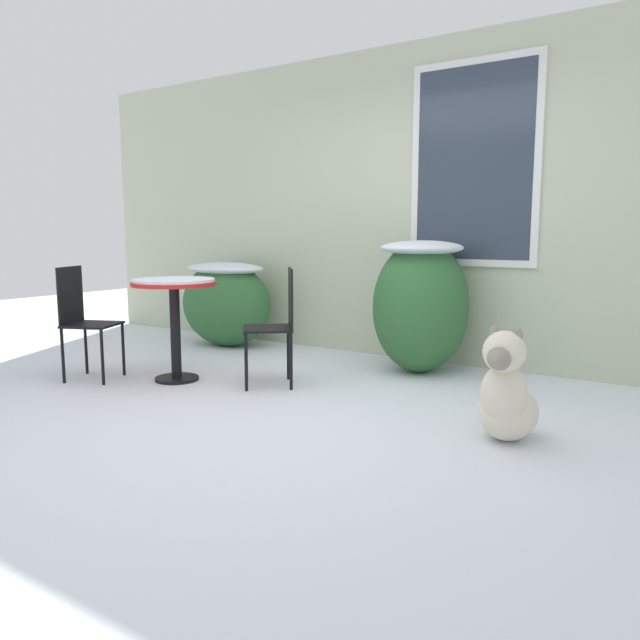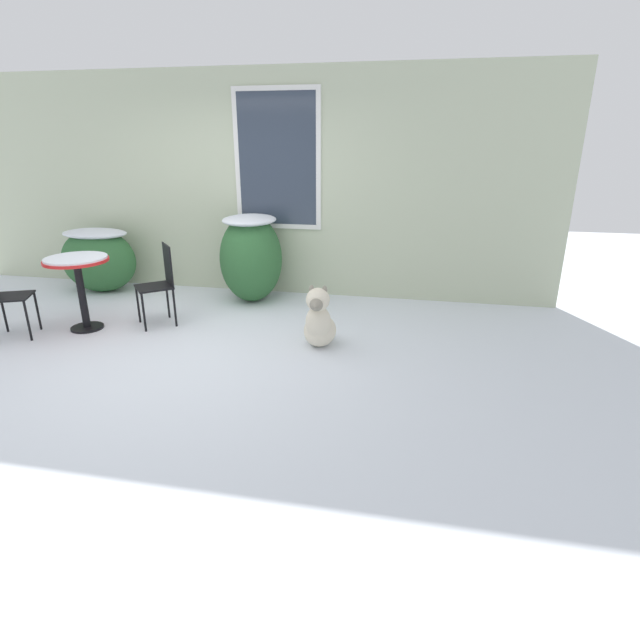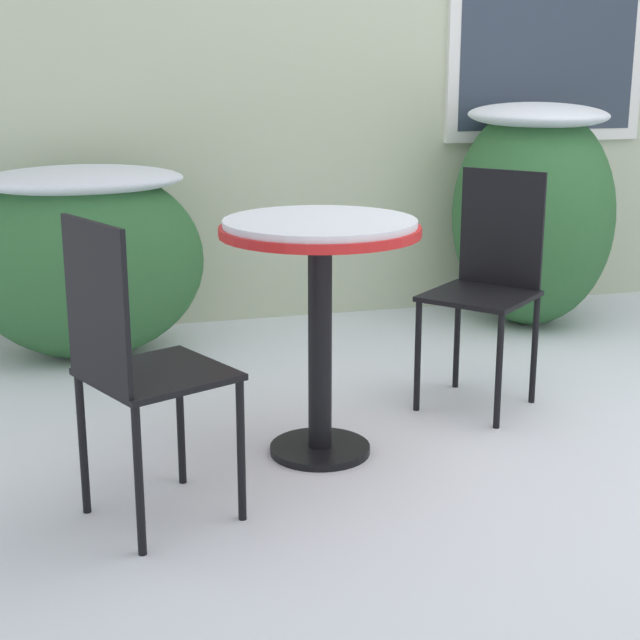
{
  "view_description": "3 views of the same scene",
  "coord_description": "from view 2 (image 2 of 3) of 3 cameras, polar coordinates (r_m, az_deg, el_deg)",
  "views": [
    {
      "loc": [
        2.4,
        -2.95,
        1.16
      ],
      "look_at": [
        0.0,
        0.6,
        0.55
      ],
      "focal_mm": 35.0,
      "sensor_mm": 36.0,
      "label": 1
    },
    {
      "loc": [
        2.31,
        -4.12,
        1.96
      ],
      "look_at": [
        1.38,
        0.45,
        0.27
      ],
      "focal_mm": 28.0,
      "sensor_mm": 36.0,
      "label": 2
    },
    {
      "loc": [
        -2.03,
        -2.6,
        1.3
      ],
      "look_at": [
        -1.21,
        0.38,
        0.47
      ],
      "focal_mm": 55.0,
      "sensor_mm": 36.0,
      "label": 3
    }
  ],
  "objects": [
    {
      "name": "dog",
      "position": [
        4.91,
        -0.09,
        -0.34
      ],
      "size": [
        0.35,
        0.63,
        0.66
      ],
      "rotation": [
        0.0,
        0.0,
        0.07
      ],
      "color": "beige",
      "rests_on": "ground_plane"
    },
    {
      "name": "patio_chair_near_table",
      "position": [
        5.76,
        -17.83,
        4.23
      ],
      "size": [
        0.51,
        0.51,
        0.89
      ],
      "rotation": [
        0.0,
        0.0,
        -0.86
      ],
      "color": "black",
      "rests_on": "ground_plane"
    },
    {
      "name": "shrub_middle",
      "position": [
        6.36,
        -7.88,
        7.27
      ],
      "size": [
        0.77,
        0.87,
        1.09
      ],
      "color": "#2D6033",
      "rests_on": "ground_plane"
    },
    {
      "name": "shrub_left",
      "position": [
        7.36,
        -23.99,
        6.49
      ],
      "size": [
        1.03,
        0.66,
        0.85
      ],
      "color": "#2D6033",
      "rests_on": "ground_plane"
    },
    {
      "name": "ground_plane",
      "position": [
        5.11,
        -16.42,
        -3.41
      ],
      "size": [
        16.0,
        16.0,
        0.0
      ],
      "primitive_type": "plane",
      "color": "silver"
    },
    {
      "name": "patio_table",
      "position": [
        5.87,
        -25.92,
        4.93
      ],
      "size": [
        0.65,
        0.65,
        0.8
      ],
      "color": "black",
      "rests_on": "ground_plane"
    },
    {
      "name": "patio_chair_far_side",
      "position": [
        6.05,
        -32.53,
        2.72
      ],
      "size": [
        0.48,
        0.48,
        0.89
      ],
      "rotation": [
        0.0,
        0.0,
        1.99
      ],
      "color": "black",
      "rests_on": "ground_plane"
    },
    {
      "name": "house_wall",
      "position": [
        6.74,
        -8.63,
        15.12
      ],
      "size": [
        8.0,
        0.1,
        2.79
      ],
      "color": "#B2BC9E",
      "rests_on": "ground_plane"
    }
  ]
}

